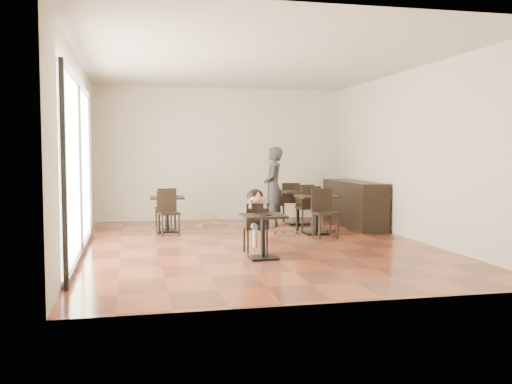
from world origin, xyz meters
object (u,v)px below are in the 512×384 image
object	(u,v)px
cafe_table_mid	(316,215)
chair_mid_b	(325,214)
chair_mid_a	(308,208)
chair_back_b	(305,206)
adult_patron	(273,187)
child_chair	(255,228)
cafe_table_left	(167,214)
child_table	(263,237)
chair_left_b	(169,213)
cafe_table_back	(298,207)
chair_left_a	(165,208)
child	(255,221)
chair_back_a	(291,202)

from	to	relation	value
cafe_table_mid	chair_mid_b	distance (m)	0.56
chair_mid_a	chair_back_b	xyz separation A→B (m)	(0.09, 0.50, -0.01)
adult_patron	child_chair	bearing A→B (deg)	-2.47
child_chair	cafe_table_left	distance (m)	3.06
adult_patron	cafe_table_left	distance (m)	2.43
child_table	chair_left_b	size ratio (longest dim) A/B	0.78
child_table	adult_patron	bearing A→B (deg)	73.40
chair_mid_b	chair_back_b	size ratio (longest dim) A/B	1.02
adult_patron	chair_back_b	world-z (taller)	adult_patron
chair_mid_a	cafe_table_back	bearing A→B (deg)	-97.54
child_chair	cafe_table_left	xyz separation A→B (m)	(-1.25, 2.79, -0.05)
adult_patron	cafe_table_mid	distance (m)	1.49
cafe_table_mid	cafe_table_left	size ratio (longest dim) A/B	1.08
adult_patron	chair_left_a	xyz separation A→B (m)	(-2.35, 0.22, -0.44)
child	cafe_table_back	bearing A→B (deg)	63.00
cafe_table_mid	adult_patron	bearing A→B (deg)	113.22
chair_left_a	child_chair	bearing A→B (deg)	102.18
child_table	adult_patron	size ratio (longest dim) A/B	0.39
cafe_table_back	cafe_table_left	bearing A→B (deg)	-168.05
cafe_table_back	chair_left_a	size ratio (longest dim) A/B	0.88
chair_mid_b	chair_back_a	bearing A→B (deg)	85.60
child	child_table	bearing A→B (deg)	-90.00
adult_patron	cafe_table_mid	size ratio (longest dim) A/B	2.25
child	cafe_table_back	xyz separation A→B (m)	(1.75, 3.43, -0.14)
chair_back_a	chair_left_b	bearing A→B (deg)	46.90
child	chair_left_a	world-z (taller)	child
chair_mid_b	chair_back_a	world-z (taller)	chair_mid_b
adult_patron	cafe_table_back	distance (m)	0.87
chair_left_a	chair_back_b	bearing A→B (deg)	162.83
chair_back_b	adult_patron	bearing A→B (deg)	175.81
cafe_table_left	chair_mid_a	size ratio (longest dim) A/B	0.77
chair_mid_a	chair_left_b	world-z (taller)	chair_mid_a
chair_left_b	chair_back_b	size ratio (longest dim) A/B	0.95
child_table	chair_left_b	distance (m)	3.06
cafe_table_mid	chair_back_b	distance (m)	1.05
cafe_table_mid	cafe_table_left	world-z (taller)	cafe_table_mid
child_table	cafe_table_left	xyz separation A→B (m)	(-1.25, 3.34, 0.02)
cafe_table_left	chair_left_a	bearing A→B (deg)	90.00
cafe_table_left	chair_left_b	bearing A→B (deg)	-90.00
child	cafe_table_back	size ratio (longest dim) A/B	1.35
chair_back_b	child	bearing A→B (deg)	-104.40
cafe_table_back	chair_back_b	bearing A→B (deg)	-90.00
adult_patron	cafe_table_back	world-z (taller)	adult_patron
child_chair	chair_mid_a	bearing A→B (deg)	-124.75
cafe_table_mid	chair_left_b	bearing A→B (deg)	171.94
chair_mid_a	chair_back_a	distance (m)	1.60
chair_left_a	chair_back_a	bearing A→B (deg)	-176.40
chair_back_a	chair_back_b	distance (m)	1.10
child_chair	chair_left_a	size ratio (longest dim) A/B	0.94
child_chair	chair_mid_b	distance (m)	2.09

